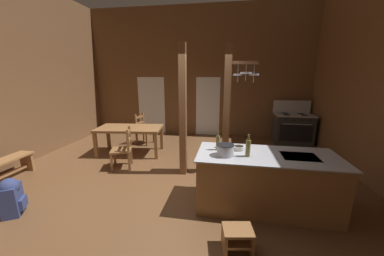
{
  "coord_description": "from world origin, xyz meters",
  "views": [
    {
      "loc": [
        1.01,
        -3.68,
        2.09
      ],
      "look_at": [
        0.36,
        0.41,
        1.08
      ],
      "focal_mm": 19.96,
      "sensor_mm": 36.0,
      "label": 1
    }
  ],
  "objects_px": {
    "bottle_tall_on_counter": "(218,142)",
    "bottle_short_on_counter": "(248,148)",
    "stove_range": "(292,128)",
    "kitchen_island": "(265,181)",
    "ladderback_chair_by_post": "(144,129)",
    "stockpot_on_counter": "(225,150)",
    "dining_table": "(130,130)",
    "backpack": "(11,196)",
    "step_stool": "(238,237)",
    "ladderback_chair_near_window": "(123,149)",
    "mixing_bowl_on_counter": "(239,148)"
  },
  "relations": [
    {
      "from": "bottle_short_on_counter",
      "to": "kitchen_island",
      "type": "bearing_deg",
      "value": 23.12
    },
    {
      "from": "kitchen_island",
      "to": "bottle_short_on_counter",
      "type": "relative_size",
      "value": 6.29
    },
    {
      "from": "kitchen_island",
      "to": "step_stool",
      "type": "relative_size",
      "value": 5.45
    },
    {
      "from": "ladderback_chair_by_post",
      "to": "bottle_short_on_counter",
      "type": "bearing_deg",
      "value": -46.71
    },
    {
      "from": "dining_table",
      "to": "bottle_tall_on_counter",
      "type": "bearing_deg",
      "value": -37.96
    },
    {
      "from": "bottle_tall_on_counter",
      "to": "stockpot_on_counter",
      "type": "bearing_deg",
      "value": -63.95
    },
    {
      "from": "step_stool",
      "to": "mixing_bowl_on_counter",
      "type": "xyz_separation_m",
      "value": [
        0.04,
        1.15,
        0.76
      ]
    },
    {
      "from": "ladderback_chair_near_window",
      "to": "ladderback_chair_by_post",
      "type": "height_order",
      "value": "same"
    },
    {
      "from": "step_stool",
      "to": "dining_table",
      "type": "bearing_deg",
      "value": 132.42
    },
    {
      "from": "stove_range",
      "to": "bottle_tall_on_counter",
      "type": "xyz_separation_m",
      "value": [
        -2.22,
        -3.6,
        0.55
      ]
    },
    {
      "from": "step_stool",
      "to": "bottle_tall_on_counter",
      "type": "relative_size",
      "value": 1.24
    },
    {
      "from": "stockpot_on_counter",
      "to": "mixing_bowl_on_counter",
      "type": "xyz_separation_m",
      "value": [
        0.22,
        0.29,
        -0.06
      ]
    },
    {
      "from": "bottle_short_on_counter",
      "to": "stove_range",
      "type": "bearing_deg",
      "value": 65.34
    },
    {
      "from": "kitchen_island",
      "to": "ladderback_chair_near_window",
      "type": "distance_m",
      "value": 3.15
    },
    {
      "from": "ladderback_chair_by_post",
      "to": "bottle_tall_on_counter",
      "type": "bearing_deg",
      "value": -49.39
    },
    {
      "from": "kitchen_island",
      "to": "step_stool",
      "type": "distance_m",
      "value": 1.14
    },
    {
      "from": "step_stool",
      "to": "bottle_short_on_counter",
      "type": "xyz_separation_m",
      "value": [
        0.15,
        0.87,
        0.86
      ]
    },
    {
      "from": "mixing_bowl_on_counter",
      "to": "bottle_tall_on_counter",
      "type": "height_order",
      "value": "bottle_tall_on_counter"
    },
    {
      "from": "stove_range",
      "to": "mixing_bowl_on_counter",
      "type": "relative_size",
      "value": 7.04
    },
    {
      "from": "kitchen_island",
      "to": "backpack",
      "type": "height_order",
      "value": "kitchen_island"
    },
    {
      "from": "bottle_tall_on_counter",
      "to": "bottle_short_on_counter",
      "type": "xyz_separation_m",
      "value": [
        0.46,
        -0.23,
        0.01
      ]
    },
    {
      "from": "stove_range",
      "to": "bottle_short_on_counter",
      "type": "relative_size",
      "value": 3.82
    },
    {
      "from": "ladderback_chair_by_post",
      "to": "backpack",
      "type": "height_order",
      "value": "ladderback_chair_by_post"
    },
    {
      "from": "bottle_short_on_counter",
      "to": "ladderback_chair_near_window",
      "type": "bearing_deg",
      "value": 155.39
    },
    {
      "from": "step_stool",
      "to": "bottle_tall_on_counter",
      "type": "distance_m",
      "value": 1.43
    },
    {
      "from": "backpack",
      "to": "bottle_short_on_counter",
      "type": "height_order",
      "value": "bottle_short_on_counter"
    },
    {
      "from": "ladderback_chair_near_window",
      "to": "bottle_tall_on_counter",
      "type": "relative_size",
      "value": 2.95
    },
    {
      "from": "stove_range",
      "to": "mixing_bowl_on_counter",
      "type": "height_order",
      "value": "stove_range"
    },
    {
      "from": "ladderback_chair_by_post",
      "to": "bottle_tall_on_counter",
      "type": "relative_size",
      "value": 2.95
    },
    {
      "from": "stockpot_on_counter",
      "to": "bottle_short_on_counter",
      "type": "relative_size",
      "value": 0.98
    },
    {
      "from": "ladderback_chair_by_post",
      "to": "stockpot_on_counter",
      "type": "height_order",
      "value": "stockpot_on_counter"
    },
    {
      "from": "stove_range",
      "to": "ladderback_chair_near_window",
      "type": "height_order",
      "value": "stove_range"
    },
    {
      "from": "kitchen_island",
      "to": "mixing_bowl_on_counter",
      "type": "height_order",
      "value": "mixing_bowl_on_counter"
    },
    {
      "from": "dining_table",
      "to": "stove_range",
      "type": "bearing_deg",
      "value": 19.93
    },
    {
      "from": "dining_table",
      "to": "backpack",
      "type": "relative_size",
      "value": 3.0
    },
    {
      "from": "bottle_tall_on_counter",
      "to": "dining_table",
      "type": "bearing_deg",
      "value": 142.04
    },
    {
      "from": "mixing_bowl_on_counter",
      "to": "bottle_short_on_counter",
      "type": "height_order",
      "value": "bottle_short_on_counter"
    },
    {
      "from": "dining_table",
      "to": "bottle_tall_on_counter",
      "type": "xyz_separation_m",
      "value": [
        2.45,
        -1.91,
        0.38
      ]
    },
    {
      "from": "kitchen_island",
      "to": "bottle_short_on_counter",
      "type": "distance_m",
      "value": 0.68
    },
    {
      "from": "mixing_bowl_on_counter",
      "to": "bottle_tall_on_counter",
      "type": "relative_size",
      "value": 0.58
    },
    {
      "from": "bottle_short_on_counter",
      "to": "backpack",
      "type": "bearing_deg",
      "value": -168.87
    },
    {
      "from": "kitchen_island",
      "to": "step_stool",
      "type": "height_order",
      "value": "kitchen_island"
    },
    {
      "from": "step_stool",
      "to": "bottle_tall_on_counter",
      "type": "xyz_separation_m",
      "value": [
        -0.3,
        1.1,
        0.85
      ]
    },
    {
      "from": "dining_table",
      "to": "mixing_bowl_on_counter",
      "type": "distance_m",
      "value": 3.37
    },
    {
      "from": "kitchen_island",
      "to": "stove_range",
      "type": "bearing_deg",
      "value": 68.64
    },
    {
      "from": "ladderback_chair_near_window",
      "to": "bottle_short_on_counter",
      "type": "relative_size",
      "value": 2.75
    },
    {
      "from": "stockpot_on_counter",
      "to": "mixing_bowl_on_counter",
      "type": "bearing_deg",
      "value": 53.08
    },
    {
      "from": "ladderback_chair_near_window",
      "to": "mixing_bowl_on_counter",
      "type": "height_order",
      "value": "mixing_bowl_on_counter"
    },
    {
      "from": "kitchen_island",
      "to": "bottle_short_on_counter",
      "type": "height_order",
      "value": "bottle_short_on_counter"
    },
    {
      "from": "step_stool",
      "to": "dining_table",
      "type": "xyz_separation_m",
      "value": [
        -2.75,
        3.01,
        0.47
      ]
    }
  ]
}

